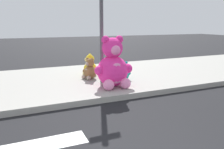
# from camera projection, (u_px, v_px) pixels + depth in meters

# --- Properties ---
(sidewalk) EXTENTS (28.00, 4.40, 0.15)m
(sidewalk) POSITION_uv_depth(u_px,v_px,m) (64.00, 81.00, 7.24)
(sidewalk) COLOR #9E9B93
(sidewalk) RESTS_ON ground_plane
(sign_pole) EXTENTS (0.56, 0.11, 3.20)m
(sign_pole) POSITION_uv_depth(u_px,v_px,m) (102.00, 25.00, 6.51)
(sign_pole) COLOR #4C4C51
(sign_pole) RESTS_ON sidewalk
(plush_pink_large) EXTENTS (1.10, 0.97, 1.43)m
(plush_pink_large) POSITION_uv_depth(u_px,v_px,m) (113.00, 67.00, 6.28)
(plush_pink_large) COLOR #F22D93
(plush_pink_large) RESTS_ON sidewalk
(plush_tan) EXTENTS (0.40, 0.40, 0.56)m
(plush_tan) POSITION_uv_depth(u_px,v_px,m) (104.00, 69.00, 7.67)
(plush_tan) COLOR tan
(plush_tan) RESTS_ON sidewalk
(plush_brown) EXTENTS (0.49, 0.48, 0.68)m
(plush_brown) POSITION_uv_depth(u_px,v_px,m) (90.00, 70.00, 7.23)
(plush_brown) COLOR olive
(plush_brown) RESTS_ON sidewalk
(plush_yellow) EXTENTS (0.51, 0.54, 0.73)m
(plush_yellow) POSITION_uv_depth(u_px,v_px,m) (89.00, 66.00, 7.79)
(plush_yellow) COLOR yellow
(plush_yellow) RESTS_ON sidewalk
(plush_white) EXTENTS (0.43, 0.42, 0.60)m
(plush_white) POSITION_uv_depth(u_px,v_px,m) (118.00, 69.00, 7.70)
(plush_white) COLOR white
(plush_white) RESTS_ON sidewalk
(plush_teal) EXTENTS (0.43, 0.43, 0.60)m
(plush_teal) POSITION_uv_depth(u_px,v_px,m) (123.00, 72.00, 7.08)
(plush_teal) COLOR teal
(plush_teal) RESTS_ON sidewalk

